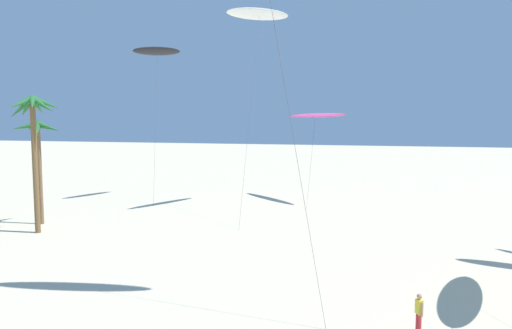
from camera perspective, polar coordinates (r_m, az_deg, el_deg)
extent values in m
cylinder|color=brown|center=(38.96, -24.28, -0.22)|extent=(0.39, 0.39, 9.76)
cone|color=#23662D|center=(38.25, -23.52, 6.32)|extent=(2.03, 0.59, 1.44)
cone|color=#23662D|center=(39.09, -23.23, 6.52)|extent=(1.64, 2.02, 1.18)
cone|color=#23662D|center=(39.57, -24.03, 6.20)|extent=(1.02, 2.07, 1.51)
cone|color=#23662D|center=(39.48, -25.09, 6.01)|extent=(1.98, 1.25, 1.68)
cone|color=#23662D|center=(38.91, -25.62, 5.93)|extent=(1.89, 1.41, 1.75)
cone|color=#23662D|center=(38.24, -25.68, 6.43)|extent=(1.06, 2.14, 1.21)
cone|color=#23662D|center=(37.87, -24.57, 6.48)|extent=(1.70, 1.98, 1.22)
cylinder|color=olive|center=(42.11, -23.78, -1.06)|extent=(0.28, 0.28, 7.91)
cone|color=#23662D|center=(41.37, -22.94, 3.98)|extent=(2.00, 0.70, 1.07)
cone|color=#23662D|center=(42.50, -23.09, 4.06)|extent=(0.85, 2.03, 1.00)
cone|color=#23662D|center=(42.70, -24.49, 3.98)|extent=(2.00, 1.41, 1.04)
cone|color=#23662D|center=(41.78, -25.25, 4.01)|extent=(1.81, 1.75, 0.93)
cone|color=#23662D|center=(41.23, -24.19, 3.38)|extent=(1.20, 1.82, 1.72)
ellipsoid|color=black|center=(52.41, -11.40, 12.79)|extent=(3.98, 6.14, 1.43)
ellipsoid|color=#EA5193|center=(52.41, -11.40, 12.83)|extent=(3.17, 5.80, 0.87)
cylinder|color=#4C4C51|center=(49.66, -11.61, 4.37)|extent=(1.42, 4.55, 15.03)
cylinder|color=#4C4C51|center=(20.63, 3.93, 5.76)|extent=(3.54, 2.53, 17.17)
ellipsoid|color=#EA5193|center=(49.68, 6.93, 5.68)|extent=(7.18, 6.81, 0.72)
ellipsoid|color=red|center=(49.68, 6.93, 5.71)|extent=(6.71, 6.28, 0.39)
cylinder|color=#4C4C51|center=(47.41, 6.43, 0.46)|extent=(0.14, 4.99, 8.53)
ellipsoid|color=white|center=(46.65, 0.39, 17.07)|extent=(5.21, 8.00, 1.82)
ellipsoid|color=blue|center=(46.66, 0.39, 17.11)|extent=(4.47, 7.65, 1.19)
cylinder|color=#4C4C51|center=(40.90, -0.70, 6.09)|extent=(0.78, 9.79, 17.69)
cylinder|color=red|center=(21.16, 18.49, -17.24)|extent=(0.14, 0.14, 0.82)
cylinder|color=red|center=(21.29, 18.24, -17.09)|extent=(0.14, 0.14, 0.82)
cube|color=yellow|center=(20.97, 18.43, -15.41)|extent=(0.32, 0.36, 0.57)
cylinder|color=tan|center=(20.82, 18.74, -15.69)|extent=(0.09, 0.09, 0.56)
cylinder|color=tan|center=(21.15, 18.11, -15.33)|extent=(0.09, 0.09, 0.56)
sphere|color=tan|center=(20.83, 18.46, -14.33)|extent=(0.21, 0.21, 0.21)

